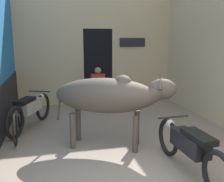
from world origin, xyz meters
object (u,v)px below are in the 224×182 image
object	(u,v)px
motorcycle_near	(190,147)
bicycle	(18,121)
cow	(110,96)
shopkeeper_seated	(98,87)
motorcycle_far	(30,109)
plastic_stool	(109,99)

from	to	relation	value
motorcycle_near	bicycle	bearing A→B (deg)	140.22
cow	shopkeeper_seated	bearing A→B (deg)	84.27
motorcycle_far	shopkeeper_seated	xyz separation A→B (m)	(1.92, 1.45, 0.19)
motorcycle_near	motorcycle_far	bearing A→B (deg)	132.67
motorcycle_near	shopkeeper_seated	xyz separation A→B (m)	(-0.69, 4.29, 0.20)
shopkeeper_seated	cow	bearing A→B (deg)	-95.73
shopkeeper_seated	motorcycle_near	bearing A→B (deg)	-80.85
cow	motorcycle_far	xyz separation A→B (m)	(-1.63, 1.49, -0.58)
bicycle	plastic_stool	size ratio (longest dim) A/B	3.89
motorcycle_far	plastic_stool	size ratio (longest dim) A/B	4.32
cow	shopkeeper_seated	world-z (taller)	cow
motorcycle_near	shopkeeper_seated	distance (m)	4.35
motorcycle_near	plastic_stool	size ratio (longest dim) A/B	4.75
motorcycle_near	plastic_stool	xyz separation A→B (m)	(-0.33, 4.38, -0.22)
motorcycle_near	shopkeeper_seated	bearing A→B (deg)	99.15
motorcycle_near	plastic_stool	distance (m)	4.40
cow	motorcycle_far	world-z (taller)	cow
plastic_stool	cow	bearing A→B (deg)	-102.11
cow	motorcycle_near	bearing A→B (deg)	-53.70
motorcycle_near	plastic_stool	bearing A→B (deg)	94.37
motorcycle_near	bicycle	size ratio (longest dim) A/B	1.22
shopkeeper_seated	plastic_stool	distance (m)	0.56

